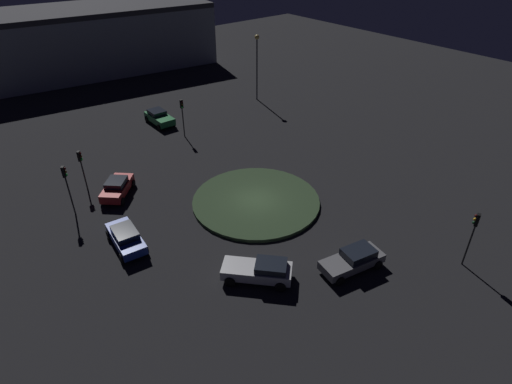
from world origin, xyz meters
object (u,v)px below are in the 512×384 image
streetlamp_northwest (257,56)px  traffic_light_northeast (474,229)px  traffic_light_southwest_near (67,181)px  car_silver (259,270)px  traffic_light_southwest (81,163)px  traffic_light_west (182,111)px  store_building (102,38)px  car_green (159,117)px  car_blue (126,237)px  car_grey (353,260)px  car_red (117,187)px

streetlamp_northwest → traffic_light_northeast: bearing=-15.4°
traffic_light_southwest_near → streetlamp_northwest: streetlamp_northwest is taller
car_silver → traffic_light_southwest: size_ratio=1.21×
traffic_light_west → store_building: size_ratio=0.12×
traffic_light_west → store_building: (-29.30, 3.75, 1.57)m
car_green → car_blue: 21.64m
car_silver → traffic_light_southwest_near: (-15.02, -6.69, 2.30)m
car_green → traffic_light_southwest: size_ratio=1.13×
car_blue → store_building: size_ratio=0.13×
car_green → streetlamp_northwest: bearing=85.9°
car_silver → traffic_light_west: traffic_light_west is taller
traffic_light_southwest → car_blue: bearing=-46.7°
car_grey → car_red: 20.42m
streetlamp_northwest → store_building: size_ratio=0.24×
car_grey → traffic_light_west: (-24.89, 2.04, 2.21)m
store_building → car_grey: bearing=91.9°
car_green → car_silver: bearing=-14.5°
car_green → car_red: size_ratio=1.05×
traffic_light_west → car_grey: bearing=3.4°
car_red → store_building: 38.50m
car_grey → car_red: car_red is taller
car_green → streetlamp_northwest: size_ratio=0.51×
traffic_light_southwest → car_silver: bearing=-28.4°
car_grey → traffic_light_west: traffic_light_west is taller
car_silver → traffic_light_northeast: (7.73, 11.67, 2.21)m
traffic_light_northeast → store_building: (-58.73, -0.32, 1.52)m
car_blue → car_silver: car_silver is taller
traffic_light_southwest_near → traffic_light_west: bearing=58.2°
car_blue → traffic_light_northeast: (16.42, 16.88, 2.23)m
car_grey → traffic_light_northeast: 7.94m
car_grey → car_red: size_ratio=1.17×
traffic_light_southwest → traffic_light_west: 12.69m
traffic_light_southwest_near → traffic_light_west: size_ratio=1.05×
car_silver → streetlamp_northwest: streetlamp_northwest is taller
car_blue → store_building: (-42.30, 16.56, 3.75)m
traffic_light_west → car_red: bearing=-50.9°
car_blue → traffic_light_southwest: traffic_light_southwest is taller
traffic_light_northeast → store_building: store_building is taller
car_grey → car_silver: car_silver is taller
traffic_light_southwest → traffic_light_southwest_near: (2.99, -2.15, 0.43)m
car_grey → streetlamp_northwest: bearing=-106.6°
car_silver → store_building: 52.38m
traffic_light_southwest → streetlamp_northwest: 26.49m
traffic_light_southwest → streetlamp_northwest: bearing=63.5°
car_red → traffic_light_northeast: bearing=-104.2°
car_blue → streetlamp_northwest: bearing=-51.1°
traffic_light_northeast → traffic_light_west: traffic_light_northeast is taller
car_red → traffic_light_northeast: traffic_light_northeast is taller
traffic_light_west → streetlamp_northwest: bearing=113.4°
store_building → traffic_light_west: bearing=90.7°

